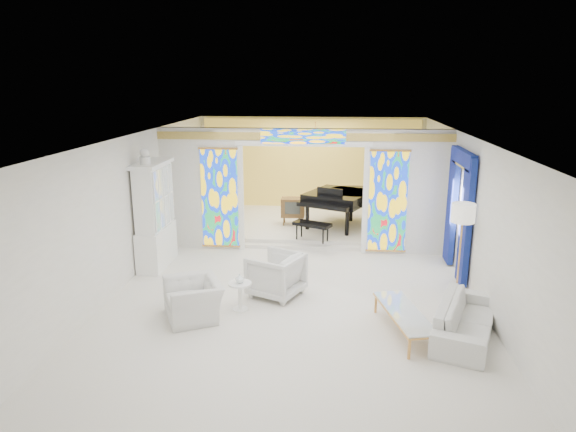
# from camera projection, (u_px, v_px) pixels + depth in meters

# --- Properties ---
(floor) EXTENTS (12.00, 12.00, 0.00)m
(floor) POSITION_uv_depth(u_px,v_px,m) (296.00, 280.00, 10.87)
(floor) COLOR silver
(floor) RESTS_ON ground
(ceiling) EXTENTS (7.00, 12.00, 0.02)m
(ceiling) POSITION_uv_depth(u_px,v_px,m) (297.00, 137.00, 10.10)
(ceiling) COLOR white
(ceiling) RESTS_ON wall_back
(wall_back) EXTENTS (7.00, 0.02, 3.00)m
(wall_back) POSITION_uv_depth(u_px,v_px,m) (311.00, 165.00, 16.26)
(wall_back) COLOR white
(wall_back) RESTS_ON floor
(wall_front) EXTENTS (7.00, 0.02, 3.00)m
(wall_front) POSITION_uv_depth(u_px,v_px,m) (248.00, 371.00, 4.71)
(wall_front) COLOR white
(wall_front) RESTS_ON floor
(wall_left) EXTENTS (0.02, 12.00, 3.00)m
(wall_left) POSITION_uv_depth(u_px,v_px,m) (131.00, 207.00, 10.79)
(wall_left) COLOR white
(wall_left) RESTS_ON floor
(wall_right) EXTENTS (0.02, 12.00, 3.00)m
(wall_right) POSITION_uv_depth(u_px,v_px,m) (472.00, 215.00, 10.17)
(wall_right) COLOR white
(wall_right) RESTS_ON floor
(partition_wall) EXTENTS (7.00, 0.22, 3.00)m
(partition_wall) POSITION_uv_depth(u_px,v_px,m) (303.00, 185.00, 12.36)
(partition_wall) COLOR white
(partition_wall) RESTS_ON floor
(stained_glass_left) EXTENTS (0.90, 0.04, 2.40)m
(stained_glass_left) POSITION_uv_depth(u_px,v_px,m) (220.00, 198.00, 12.53)
(stained_glass_left) COLOR gold
(stained_glass_left) RESTS_ON partition_wall
(stained_glass_right) EXTENTS (0.90, 0.04, 2.40)m
(stained_glass_right) POSITION_uv_depth(u_px,v_px,m) (388.00, 202.00, 12.17)
(stained_glass_right) COLOR gold
(stained_glass_right) RESTS_ON partition_wall
(stained_glass_transom) EXTENTS (2.00, 0.04, 0.34)m
(stained_glass_transom) POSITION_uv_depth(u_px,v_px,m) (303.00, 137.00, 11.97)
(stained_glass_transom) COLOR gold
(stained_glass_transom) RESTS_ON partition_wall
(alcove_platform) EXTENTS (6.80, 3.80, 0.18)m
(alcove_platform) POSITION_uv_depth(u_px,v_px,m) (307.00, 224.00, 14.79)
(alcove_platform) COLOR silver
(alcove_platform) RESTS_ON floor
(gold_curtain_back) EXTENTS (6.70, 0.10, 2.90)m
(gold_curtain_back) POSITION_uv_depth(u_px,v_px,m) (311.00, 165.00, 16.14)
(gold_curtain_back) COLOR #FFE558
(gold_curtain_back) RESTS_ON wall_back
(chandelier) EXTENTS (0.48, 0.48, 0.30)m
(chandelier) POSITION_uv_depth(u_px,v_px,m) (315.00, 139.00, 14.05)
(chandelier) COLOR #CB8F47
(chandelier) RESTS_ON ceiling
(blue_drapes) EXTENTS (0.14, 1.85, 2.65)m
(blue_drapes) POSITION_uv_depth(u_px,v_px,m) (459.00, 203.00, 10.84)
(blue_drapes) COLOR navy
(blue_drapes) RESTS_ON wall_right
(china_cabinet) EXTENTS (0.56, 1.46, 2.72)m
(china_cabinet) POSITION_uv_depth(u_px,v_px,m) (155.00, 216.00, 11.43)
(china_cabinet) COLOR white
(china_cabinet) RESTS_ON floor
(armchair_left) EXTENTS (1.29, 1.35, 0.68)m
(armchair_left) POSITION_uv_depth(u_px,v_px,m) (194.00, 299.00, 9.06)
(armchair_left) COLOR white
(armchair_left) RESTS_ON floor
(armchair_right) EXTENTS (1.23, 1.22, 0.85)m
(armchair_right) POSITION_uv_depth(u_px,v_px,m) (276.00, 275.00, 9.98)
(armchair_right) COLOR white
(armchair_right) RESTS_ON floor
(sofa) EXTENTS (1.48, 2.23, 0.61)m
(sofa) POSITION_uv_depth(u_px,v_px,m) (466.00, 319.00, 8.39)
(sofa) COLOR silver
(sofa) RESTS_ON floor
(side_table) EXTENTS (0.51, 0.51, 0.53)m
(side_table) POSITION_uv_depth(u_px,v_px,m) (240.00, 292.00, 9.35)
(side_table) COLOR white
(side_table) RESTS_ON floor
(vase) EXTENTS (0.21, 0.21, 0.17)m
(vase) POSITION_uv_depth(u_px,v_px,m) (240.00, 278.00, 9.28)
(vase) COLOR white
(vase) RESTS_ON side_table
(coffee_table) EXTENTS (0.93, 1.82, 0.39)m
(coffee_table) POSITION_uv_depth(u_px,v_px,m) (404.00, 313.00, 8.48)
(coffee_table) COLOR white
(coffee_table) RESTS_ON floor
(floor_lamp) EXTENTS (0.57, 0.57, 1.84)m
(floor_lamp) POSITION_uv_depth(u_px,v_px,m) (463.00, 217.00, 9.72)
(floor_lamp) COLOR #CB8F47
(floor_lamp) RESTS_ON floor
(grand_piano) EXTENTS (2.63, 3.02, 1.17)m
(grand_piano) POSITION_uv_depth(u_px,v_px,m) (345.00, 198.00, 14.09)
(grand_piano) COLOR black
(grand_piano) RESTS_ON alcove_platform
(tv_console) EXTENTS (0.65, 0.46, 0.75)m
(tv_console) POSITION_uv_depth(u_px,v_px,m) (293.00, 207.00, 14.27)
(tv_console) COLOR brown
(tv_console) RESTS_ON alcove_platform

